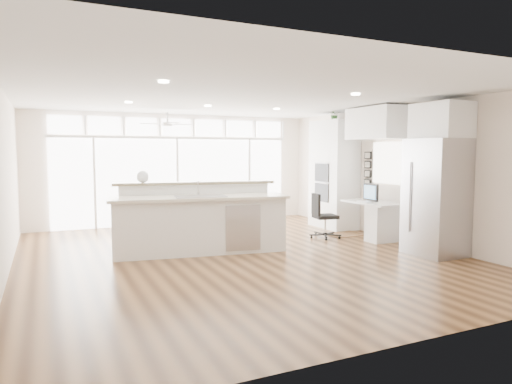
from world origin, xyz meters
name	(u,v)px	position (x,y,z in m)	size (l,w,h in m)	color
floor	(239,256)	(0.00, 0.00, -0.01)	(7.00, 8.00, 0.02)	#472B16
ceiling	(238,96)	(0.00, 0.00, 2.70)	(7.00, 8.00, 0.02)	silver
wall_back	(176,169)	(0.00, 4.00, 1.35)	(7.00, 0.04, 2.70)	#F1E1D0
wall_front	(410,199)	(0.00, -4.00, 1.35)	(7.00, 0.04, 2.70)	#F1E1D0
wall_left	(3,183)	(-3.50, 0.00, 1.35)	(0.04, 8.00, 2.70)	#F1E1D0
wall_right	(399,173)	(3.50, 0.00, 1.35)	(0.04, 8.00, 2.70)	#F1E1D0
glass_wall	(177,181)	(0.00, 3.94, 1.05)	(5.80, 0.06, 2.08)	white
transom_row	(176,127)	(0.00, 3.94, 2.38)	(5.90, 0.06, 0.40)	white
desk_window	(387,163)	(3.46, 0.30, 1.55)	(0.04, 0.85, 0.85)	white
ceiling_fan	(168,120)	(-0.50, 2.80, 2.48)	(1.16, 1.16, 0.32)	silver
recessed_lights	(234,99)	(0.00, 0.20, 2.68)	(3.40, 3.00, 0.02)	beige
oven_cabinet	(334,174)	(3.17, 1.80, 1.25)	(0.64, 1.20, 2.50)	white
desk_nook	(373,220)	(3.13, 0.30, 0.38)	(0.72, 1.30, 0.76)	white
upper_cabinets	(377,123)	(3.17, 0.30, 2.35)	(0.64, 1.30, 0.64)	white
refrigerator	(436,197)	(3.11, -1.35, 1.00)	(0.76, 0.90, 2.00)	#A6A5AA
fridge_cabinet	(441,121)	(3.17, -1.35, 2.30)	(0.64, 0.90, 0.60)	white
framed_photos	(368,169)	(3.46, 0.92, 1.40)	(0.06, 0.22, 0.80)	black
kitchen_island	(200,218)	(-0.52, 0.54, 0.61)	(3.09, 1.16, 1.23)	white
rug	(344,234)	(2.84, 0.89, 0.01)	(0.80, 0.58, 0.01)	#3E2513
office_chair	(325,216)	(2.25, 0.74, 0.46)	(0.48, 0.44, 0.91)	black
fishbowl	(143,177)	(-1.39, 1.09, 1.33)	(0.22, 0.22, 0.22)	white
monitor	(371,192)	(3.05, 0.30, 0.96)	(0.08, 0.47, 0.39)	black
keyboard	(364,202)	(2.88, 0.30, 0.77)	(0.13, 0.34, 0.02)	white
potted_plant	(335,116)	(3.17, 1.80, 2.61)	(0.25, 0.28, 0.22)	#31622A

